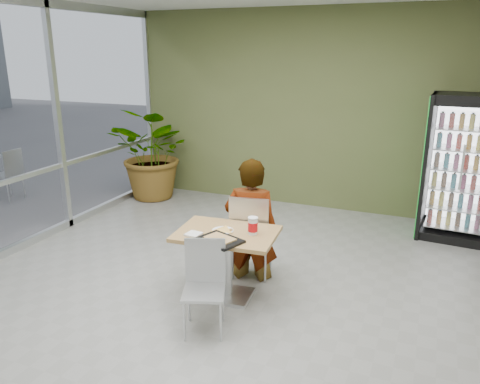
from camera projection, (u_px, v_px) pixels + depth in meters
name	position (u px, v px, depth m)	size (l,w,h in m)	color
ground	(216.00, 302.00, 4.94)	(7.00, 7.00, 0.00)	gray
room_envelope	(213.00, 154.00, 4.47)	(6.00, 7.00, 3.20)	beige
dining_table	(227.00, 251.00, 4.89)	(1.08, 0.80, 0.75)	#9F7A44
chair_far	(251.00, 230.00, 5.31)	(0.51, 0.51, 1.00)	#BABCBF
chair_near	(205.00, 278.00, 4.37)	(0.50, 0.50, 0.87)	#BABCBF
seated_woman	(251.00, 231.00, 5.37)	(0.63, 0.41, 1.71)	black
pizza_plate	(223.00, 230.00, 4.85)	(0.30, 0.22, 0.03)	silver
soda_cup	(253.00, 226.00, 4.75)	(0.10, 0.10, 0.18)	silver
napkin_stack	(194.00, 234.00, 4.75)	(0.14, 0.14, 0.02)	silver
cafeteria_tray	(220.00, 240.00, 4.59)	(0.42, 0.30, 0.02)	black
beverage_fridge	(460.00, 168.00, 6.37)	(0.96, 0.77, 2.00)	black
potted_plant	(155.00, 153.00, 8.17)	(1.46, 1.26, 1.63)	#2A5F26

